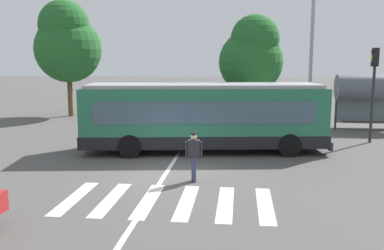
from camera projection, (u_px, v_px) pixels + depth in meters
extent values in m
plane|color=#514F4C|center=(173.00, 175.00, 15.45)|extent=(160.00, 160.00, 0.00)
cylinder|color=black|center=(277.00, 135.00, 20.52)|extent=(1.03, 0.44, 1.00)
cylinder|color=black|center=(289.00, 145.00, 18.21)|extent=(1.03, 0.44, 1.00)
cylinder|color=black|center=(135.00, 136.00, 20.32)|extent=(1.03, 0.44, 1.00)
cylinder|color=black|center=(130.00, 146.00, 18.01)|extent=(1.03, 0.44, 1.00)
cube|color=#236B4C|center=(204.00, 116.00, 19.08)|extent=(10.88, 4.03, 2.55)
cube|color=black|center=(203.00, 138.00, 19.24)|extent=(10.99, 4.07, 0.55)
cube|color=#3D5666|center=(204.00, 109.00, 19.03)|extent=(9.63, 3.90, 0.96)
cube|color=#3D5666|center=(321.00, 111.00, 19.21)|extent=(0.36, 2.23, 1.63)
cube|color=black|center=(322.00, 91.00, 19.07)|extent=(0.33, 1.93, 0.28)
cube|color=#99999E|center=(204.00, 86.00, 18.87)|extent=(10.43, 3.77, 0.16)
cube|color=#28282B|center=(322.00, 141.00, 19.43)|extent=(0.48, 2.54, 0.36)
cylinder|color=#333856|center=(194.00, 169.00, 14.67)|extent=(0.16, 0.16, 0.85)
cylinder|color=#333856|center=(194.00, 170.00, 14.47)|extent=(0.16, 0.16, 0.85)
cube|color=#232328|center=(194.00, 149.00, 14.46)|extent=(0.43, 0.30, 0.60)
cylinder|color=#232328|center=(187.00, 150.00, 14.46)|extent=(0.10, 0.10, 0.55)
cylinder|color=#232328|center=(201.00, 150.00, 14.46)|extent=(0.10, 0.10, 0.55)
sphere|color=tan|center=(194.00, 137.00, 14.39)|extent=(0.22, 0.22, 0.22)
sphere|color=black|center=(194.00, 135.00, 14.38)|extent=(0.19, 0.19, 0.19)
cylinder|color=black|center=(166.00, 113.00, 30.35)|extent=(0.22, 0.65, 0.64)
cylinder|color=black|center=(189.00, 113.00, 30.11)|extent=(0.22, 0.65, 0.64)
cylinder|color=black|center=(157.00, 118.00, 27.63)|extent=(0.22, 0.65, 0.64)
cylinder|color=black|center=(183.00, 119.00, 27.39)|extent=(0.22, 0.65, 0.64)
cube|color=#234293|center=(174.00, 111.00, 28.82)|extent=(1.97, 4.56, 0.52)
cube|color=#3D5666|center=(174.00, 104.00, 28.66)|extent=(1.67, 2.21, 0.44)
cube|color=#234293|center=(174.00, 101.00, 28.63)|extent=(1.60, 2.03, 0.09)
cylinder|color=black|center=(204.00, 113.00, 30.28)|extent=(0.20, 0.64, 0.64)
cylinder|color=black|center=(227.00, 113.00, 30.10)|extent=(0.20, 0.64, 0.64)
cylinder|color=black|center=(200.00, 118.00, 27.54)|extent=(0.20, 0.64, 0.64)
cylinder|color=black|center=(226.00, 119.00, 27.36)|extent=(0.20, 0.64, 0.64)
cube|color=black|center=(214.00, 111.00, 28.77)|extent=(1.85, 4.51, 0.52)
cube|color=#3D5666|center=(214.00, 104.00, 28.60)|extent=(1.62, 2.17, 0.44)
cube|color=black|center=(214.00, 101.00, 28.58)|extent=(1.54, 1.99, 0.09)
cylinder|color=black|center=(244.00, 113.00, 30.10)|extent=(0.24, 0.65, 0.64)
cylinder|color=black|center=(268.00, 114.00, 29.81)|extent=(0.24, 0.65, 0.64)
cylinder|color=black|center=(242.00, 119.00, 27.39)|extent=(0.24, 0.65, 0.64)
cylinder|color=black|center=(268.00, 119.00, 27.09)|extent=(0.24, 0.65, 0.64)
cube|color=white|center=(256.00, 111.00, 28.55)|extent=(2.12, 4.61, 0.52)
cube|color=#3D5666|center=(256.00, 104.00, 28.39)|extent=(1.74, 2.26, 0.44)
cube|color=white|center=(256.00, 102.00, 28.36)|extent=(1.66, 2.08, 0.09)
cylinder|color=#28282B|center=(372.00, 105.00, 21.10)|extent=(0.14, 0.14, 3.78)
cube|color=black|center=(375.00, 57.00, 20.74)|extent=(0.28, 0.32, 0.90)
cylinder|color=#410907|center=(372.00, 51.00, 20.71)|extent=(0.04, 0.20, 0.20)
cylinder|color=yellow|center=(372.00, 58.00, 20.76)|extent=(0.04, 0.20, 0.20)
cylinder|color=#093B10|center=(371.00, 64.00, 20.81)|extent=(0.04, 0.20, 0.20)
cylinder|color=#28282B|center=(336.00, 110.00, 25.16)|extent=(0.12, 0.12, 2.30)
cube|color=slate|center=(366.00, 107.00, 25.62)|extent=(3.65, 0.04, 1.93)
cylinder|color=#515660|center=(371.00, 88.00, 24.74)|extent=(3.88, 1.54, 1.54)
cube|color=#4C3823|center=(369.00, 122.00, 25.06)|extent=(3.04, 0.36, 0.08)
cylinder|color=#939399|center=(312.00, 45.00, 23.93)|extent=(0.20, 0.20, 9.84)
cylinder|color=brown|center=(70.00, 94.00, 30.82)|extent=(0.36, 0.36, 3.15)
sphere|color=#236028|center=(68.00, 49.00, 30.32)|extent=(4.71, 4.71, 4.71)
sphere|color=#236028|center=(64.00, 25.00, 29.75)|extent=(3.53, 3.53, 3.53)
cylinder|color=brown|center=(250.00, 100.00, 31.71)|extent=(0.36, 0.36, 2.25)
sphere|color=#236028|center=(251.00, 62.00, 31.28)|extent=(4.70, 4.70, 4.70)
sphere|color=#236028|center=(255.00, 39.00, 30.68)|extent=(3.53, 3.53, 3.53)
cube|color=silver|center=(75.00, 198.00, 12.91)|extent=(0.45, 3.14, 0.01)
cube|color=silver|center=(111.00, 199.00, 12.79)|extent=(0.45, 3.14, 0.01)
cube|color=silver|center=(149.00, 201.00, 12.66)|extent=(0.45, 3.14, 0.01)
cube|color=silver|center=(187.00, 202.00, 12.53)|extent=(0.45, 3.14, 0.01)
cube|color=silver|center=(225.00, 203.00, 12.41)|extent=(0.45, 3.14, 0.01)
cube|color=silver|center=(265.00, 205.00, 12.28)|extent=(0.45, 3.14, 0.01)
cube|color=silver|center=(174.00, 161.00, 17.45)|extent=(0.16, 24.00, 0.01)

